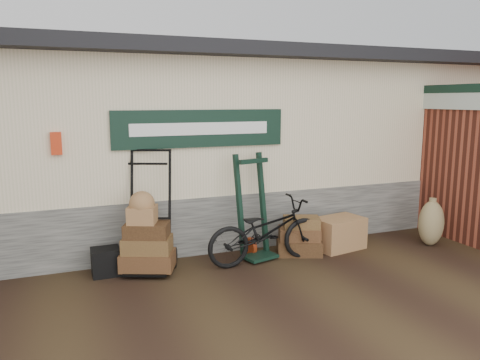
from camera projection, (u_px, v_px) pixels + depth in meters
name	position (u px, v px, depth m)	size (l,w,h in m)	color
ground	(244.00, 274.00, 6.44)	(80.00, 80.00, 0.00)	black
station_building	(189.00, 141.00, 8.67)	(14.40, 4.10, 3.20)	#4C4C47
brick_outbuilding	(446.00, 156.00, 9.01)	(1.71, 4.51, 2.62)	maroon
porter_trolley	(149.00, 210.00, 6.50)	(0.86, 0.65, 1.72)	black
green_barrow	(254.00, 207.00, 7.01)	(0.57, 0.48, 1.58)	black
suitcase_stack	(299.00, 235.00, 7.23)	(0.68, 0.43, 0.60)	#351F10
wicker_hamper	(339.00, 233.00, 7.51)	(0.78, 0.51, 0.51)	olive
black_trunk	(106.00, 262.00, 6.38)	(0.37, 0.32, 0.37)	black
bicycle	(267.00, 228.00, 6.81)	(1.82, 0.64, 1.06)	black
burlap_sack_left	(431.00, 223.00, 7.66)	(0.47, 0.39, 0.75)	olive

